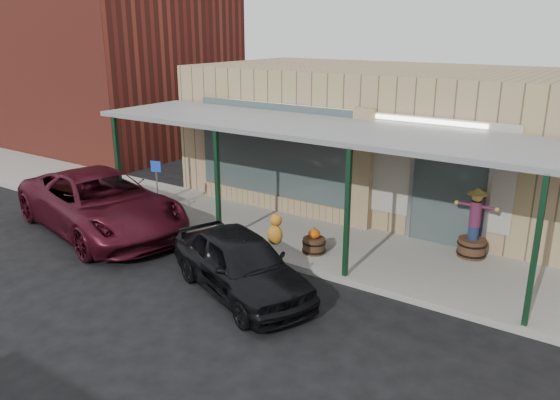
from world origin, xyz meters
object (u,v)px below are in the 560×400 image
Objects in this scene: barrel_pumpkin at (314,244)px; handicap_sign at (157,180)px; car_maroon at (101,203)px; parked_sedan at (241,263)px; barrel_scarecrow at (473,234)px.

handicap_sign reaches higher than barrel_pumpkin.
handicap_sign is (-5.32, -0.00, 0.77)m from barrel_pumpkin.
barrel_pumpkin is at bearing -60.56° from car_maroon.
barrel_pumpkin is 0.11× the size of car_maroon.
parked_sedan is at bearing -42.50° from handicap_sign.
barrel_scarecrow is at bearing -54.90° from car_maroon.
car_maroon reaches higher than barrel_pumpkin.
car_maroon is (-0.41, -1.68, -0.33)m from handicap_sign.
car_maroon is at bearing -147.34° from barrel_scarecrow.
handicap_sign is 0.26× the size of car_maroon.
barrel_scarecrow is at bearing -17.32° from parked_sedan.
car_maroon reaches higher than parked_sedan.
handicap_sign is (-8.52, -1.93, 0.43)m from barrel_scarecrow.
barrel_pumpkin is 0.15× the size of parked_sedan.
barrel_scarecrow is at bearing -3.98° from handicap_sign.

